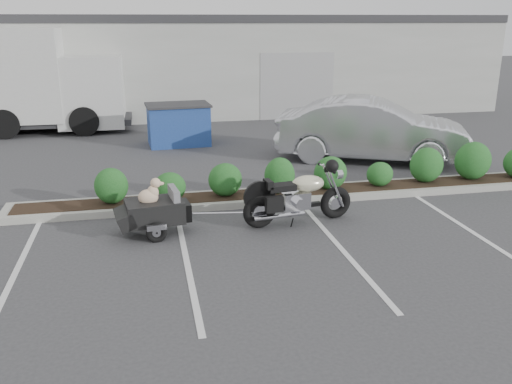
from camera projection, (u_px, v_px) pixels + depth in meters
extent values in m
plane|color=#38383A|center=(266.00, 239.00, 9.91)|extent=(90.00, 90.00, 0.00)
cube|color=#9E9E93|center=(287.00, 195.00, 12.13)|extent=(12.00, 1.00, 0.15)
cube|color=#9EA099|center=(185.00, 61.00, 25.15)|extent=(26.00, 10.00, 4.00)
torus|color=black|center=(259.00, 212.00, 10.36)|extent=(0.68, 0.25, 0.66)
torus|color=black|center=(335.00, 202.00, 10.88)|extent=(0.68, 0.25, 0.66)
cylinder|color=silver|center=(259.00, 212.00, 10.36)|extent=(0.29, 0.15, 0.28)
cylinder|color=silver|center=(335.00, 202.00, 10.88)|extent=(0.25, 0.13, 0.24)
cylinder|color=silver|center=(335.00, 187.00, 10.66)|extent=(0.43, 0.11, 0.87)
cylinder|color=silver|center=(331.00, 184.00, 10.83)|extent=(0.43, 0.11, 0.87)
cylinder|color=silver|center=(327.00, 168.00, 10.58)|extent=(0.12, 0.69, 0.03)
cylinder|color=silver|center=(339.00, 174.00, 10.72)|extent=(0.14, 0.19, 0.18)
sphere|color=black|center=(332.00, 166.00, 10.27)|extent=(0.29, 0.29, 0.26)
cube|color=silver|center=(295.00, 200.00, 10.55)|extent=(0.58, 0.40, 0.33)
cube|color=black|center=(299.00, 206.00, 10.62)|extent=(0.89, 0.21, 0.08)
ellipsoid|color=beige|center=(308.00, 183.00, 10.54)|extent=(0.69, 0.45, 0.33)
cube|color=black|center=(281.00, 187.00, 10.37)|extent=(0.58, 0.36, 0.12)
cube|color=black|center=(268.00, 184.00, 10.26)|extent=(0.16, 0.31, 0.16)
cylinder|color=silver|center=(279.00, 216.00, 10.33)|extent=(1.04, 0.22, 0.09)
cylinder|color=silver|center=(273.00, 210.00, 10.65)|extent=(1.04, 0.22, 0.09)
cube|color=black|center=(274.00, 204.00, 10.11)|extent=(0.35, 0.18, 0.30)
cube|color=black|center=(155.00, 211.00, 10.04)|extent=(1.12, 0.84, 0.41)
cube|color=slate|center=(174.00, 195.00, 10.08)|extent=(0.20, 0.62, 0.30)
cube|color=slate|center=(157.00, 206.00, 10.02)|extent=(0.76, 0.70, 0.04)
cube|color=black|center=(125.00, 218.00, 9.89)|extent=(0.46, 0.75, 0.36)
cube|color=black|center=(184.00, 210.00, 10.23)|extent=(0.26, 0.51, 0.33)
torus|color=black|center=(156.00, 233.00, 9.73)|extent=(0.40, 0.16, 0.38)
torus|color=black|center=(149.00, 218.00, 10.48)|extent=(0.40, 0.16, 0.38)
cube|color=silver|center=(157.00, 227.00, 9.65)|extent=(0.36, 0.13, 0.10)
cube|color=silver|center=(149.00, 211.00, 10.48)|extent=(0.36, 0.13, 0.10)
cylinder|color=black|center=(153.00, 225.00, 10.10)|extent=(0.16, 0.88, 0.04)
cylinder|color=silver|center=(196.00, 212.00, 10.32)|extent=(0.59, 0.11, 0.04)
ellipsoid|color=beige|center=(148.00, 197.00, 9.93)|extent=(0.40, 0.30, 0.30)
ellipsoid|color=beige|center=(153.00, 193.00, 9.94)|extent=(0.24, 0.23, 0.27)
sphere|color=beige|center=(156.00, 183.00, 9.90)|extent=(0.21, 0.21, 0.19)
ellipsoid|color=beige|center=(160.00, 184.00, 9.94)|extent=(0.15, 0.10, 0.07)
sphere|color=black|center=(164.00, 183.00, 9.96)|extent=(0.04, 0.04, 0.04)
ellipsoid|color=beige|center=(154.00, 183.00, 9.84)|extent=(0.05, 0.05, 0.10)
ellipsoid|color=beige|center=(153.00, 181.00, 9.93)|extent=(0.05, 0.05, 0.10)
cylinder|color=beige|center=(156.00, 203.00, 9.95)|extent=(0.05, 0.05, 0.12)
cylinder|color=beige|center=(155.00, 201.00, 10.06)|extent=(0.05, 0.05, 0.12)
imported|color=silver|center=(372.00, 130.00, 15.20)|extent=(5.58, 3.86, 1.74)
cube|color=navy|center=(179.00, 125.00, 17.19)|extent=(1.95, 1.36, 1.25)
cube|color=#2D2D30|center=(178.00, 105.00, 16.99)|extent=(2.06, 1.47, 0.06)
cube|color=beige|center=(92.00, 90.00, 19.45)|extent=(2.25, 2.58, 2.45)
cube|color=black|center=(93.00, 100.00, 19.55)|extent=(0.11, 2.11, 1.11)
cube|color=#2D2D30|center=(20.00, 121.00, 19.29)|extent=(7.81, 2.53, 0.22)
cylinder|color=black|center=(84.00, 121.00, 18.54)|extent=(1.00, 0.32, 1.00)
cylinder|color=black|center=(91.00, 110.00, 20.83)|extent=(1.00, 0.32, 1.00)
cylinder|color=black|center=(5.00, 124.00, 18.07)|extent=(1.00, 0.32, 1.00)
cylinder|color=black|center=(20.00, 112.00, 20.35)|extent=(1.00, 0.32, 1.00)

